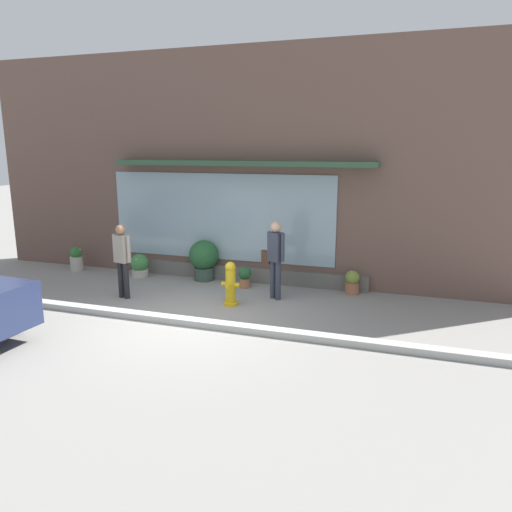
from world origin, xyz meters
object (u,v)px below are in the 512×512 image
pedestrian_with_handbag (275,254)px  potted_plant_window_center (352,282)px  pedestrian_passerby (122,255)px  potted_plant_near_hydrant (245,276)px  fire_hydrant (231,284)px  potted_plant_corner_tall (204,258)px  potted_plant_window_right (140,265)px  potted_plant_low_front (76,259)px

pedestrian_with_handbag → potted_plant_window_center: 1.93m
pedestrian_passerby → potted_plant_near_hydrant: (2.22, 1.59, -0.68)m
potted_plant_near_hydrant → potted_plant_window_center: 2.47m
potted_plant_window_center → potted_plant_near_hydrant: bearing=-173.0°
fire_hydrant → pedestrian_passerby: size_ratio=0.57×
potted_plant_corner_tall → potted_plant_window_center: bearing=0.1°
potted_plant_window_center → potted_plant_window_right: bearing=-177.9°
pedestrian_passerby → potted_plant_window_center: (4.67, 1.89, -0.68)m
pedestrian_passerby → potted_plant_near_hydrant: 2.82m
pedestrian_with_handbag → potted_plant_low_front: 5.81m
potted_plant_near_hydrant → potted_plant_window_center: size_ratio=0.93×
pedestrian_passerby → potted_plant_window_right: 1.93m
fire_hydrant → potted_plant_low_front: 5.18m
potted_plant_low_front → potted_plant_window_center: bearing=1.4°
pedestrian_with_handbag → potted_plant_corner_tall: pedestrian_with_handbag is taller
potted_plant_near_hydrant → potted_plant_corner_tall: 1.25m
fire_hydrant → potted_plant_near_hydrant: bearing=97.0°
fire_hydrant → potted_plant_window_center: bearing=35.3°
potted_plant_low_front → potted_plant_corner_tall: bearing=2.8°
potted_plant_near_hydrant → potted_plant_low_front: size_ratio=0.78×
pedestrian_with_handbag → potted_plant_near_hydrant: 1.31m
fire_hydrant → pedestrian_with_handbag: bearing=43.3°
pedestrian_passerby → potted_plant_low_front: pedestrian_passerby is taller
potted_plant_near_hydrant → potted_plant_low_front: 4.82m
potted_plant_corner_tall → potted_plant_window_right: bearing=-173.5°
potted_plant_window_center → potted_plant_corner_tall: 3.63m
fire_hydrant → potted_plant_low_front: size_ratio=1.44×
pedestrian_passerby → potted_plant_low_front: size_ratio=2.54×
potted_plant_low_front → pedestrian_with_handbag: bearing=-7.3°
pedestrian_with_handbag → fire_hydrant: bearing=70.5°
pedestrian_with_handbag → potted_plant_window_center: size_ratio=3.19×
potted_plant_window_right → potted_plant_corner_tall: 1.73m
pedestrian_passerby → potted_plant_window_center: bearing=37.3°
pedestrian_passerby → potted_plant_window_right: size_ratio=2.81×
pedestrian_with_handbag → potted_plant_window_center: bearing=-122.3°
fire_hydrant → pedestrian_passerby: bearing=-173.3°
potted_plant_corner_tall → fire_hydrant: bearing=-50.3°
potted_plant_window_center → potted_plant_window_right: size_ratio=0.92×
potted_plant_window_center → potted_plant_window_right: (-5.32, -0.20, 0.02)m
fire_hydrant → pedestrian_with_handbag: size_ratio=0.54×
pedestrian_with_handbag → potted_plant_window_right: 3.91m
pedestrian_passerby → potted_plant_corner_tall: (1.05, 1.89, -0.39)m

